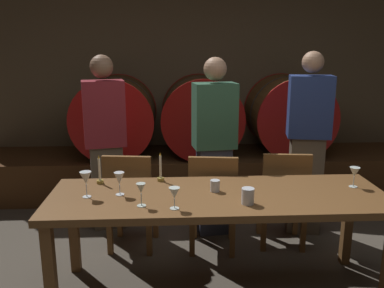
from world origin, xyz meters
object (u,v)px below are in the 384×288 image
at_px(chair_left, 131,197).
at_px(guest_left, 105,142).
at_px(dining_table, 218,204).
at_px(cup_right, 248,196).
at_px(candle_right, 161,173).
at_px(guest_center, 214,146).
at_px(wine_glass_far_right, 354,173).
at_px(wine_glass_far_left, 86,179).
at_px(chair_right, 283,194).
at_px(wine_glass_center, 141,189).
at_px(wine_glass_right, 174,194).
at_px(wine_barrel_left, 116,116).
at_px(wine_barrel_center, 201,116).
at_px(chair_center, 213,198).
at_px(candle_left, 100,176).
at_px(cup_left, 215,186).
at_px(wine_glass_left, 119,179).
at_px(wine_barrel_right, 288,115).
at_px(guest_right, 307,143).

bearing_deg(chair_left, guest_left, -54.16).
xyz_separation_m(dining_table, cup_right, (0.17, -0.19, 0.13)).
bearing_deg(cup_right, candle_right, 139.78).
distance_m(dining_table, guest_center, 0.98).
bearing_deg(wine_glass_far_right, wine_glass_far_left, -176.87).
distance_m(chair_right, wine_glass_center, 1.48).
bearing_deg(wine_glass_right, guest_center, 72.63).
bearing_deg(wine_barrel_left, wine_glass_far_right, -45.15).
distance_m(wine_barrel_center, dining_table, 2.08).
xyz_separation_m(guest_left, candle_right, (0.54, -0.85, -0.05)).
bearing_deg(dining_table, wine_barrel_center, 89.25).
bearing_deg(chair_right, guest_center, -23.86).
bearing_deg(guest_center, wine_barrel_left, -54.75).
xyz_separation_m(guest_center, wine_glass_right, (-0.38, -1.21, 0.00)).
height_order(chair_left, wine_glass_right, wine_glass_right).
relative_size(chair_right, wine_glass_far_left, 4.88).
xyz_separation_m(chair_center, wine_glass_center, (-0.54, -0.77, 0.37)).
xyz_separation_m(chair_right, wine_glass_far_left, (-1.55, -0.65, 0.39)).
bearing_deg(wine_glass_far_right, wine_glass_center, -169.49).
xyz_separation_m(chair_center, wine_glass_right, (-0.33, -0.83, 0.36)).
xyz_separation_m(dining_table, guest_center, (0.07, 0.97, 0.17)).
distance_m(wine_glass_right, wine_glass_far_right, 1.35).
distance_m(chair_right, guest_left, 1.71).
height_order(candle_left, wine_glass_center, candle_left).
bearing_deg(guest_left, cup_left, 117.78).
distance_m(candle_left, wine_glass_far_right, 1.86).
height_order(candle_right, wine_glass_right, candle_right).
xyz_separation_m(chair_left, wine_glass_far_left, (-0.23, -0.66, 0.39)).
bearing_deg(wine_glass_left, cup_right, -13.73).
relative_size(dining_table, guest_center, 1.42).
distance_m(wine_barrel_right, guest_left, 2.22).
bearing_deg(wine_barrel_left, candle_right, -72.47).
distance_m(candle_right, cup_left, 0.46).
distance_m(guest_center, candle_right, 0.82).
bearing_deg(candle_left, wine_barrel_right, 43.02).
relative_size(wine_glass_right, wine_glass_far_right, 0.95).
bearing_deg(wine_glass_center, wine_glass_right, -14.65).
height_order(guest_left, wine_glass_left, guest_left).
relative_size(chair_right, cup_right, 8.27).
distance_m(guest_center, wine_glass_far_right, 1.27).
bearing_deg(guest_right, candle_left, 31.35).
relative_size(guest_right, wine_glass_center, 11.12).
distance_m(guest_right, wine_glass_right, 1.72).
bearing_deg(chair_right, chair_center, 11.01).
height_order(wine_barrel_right, chair_left, wine_barrel_right).
bearing_deg(wine_glass_right, wine_glass_far_right, 14.47).
xyz_separation_m(wine_glass_far_left, wine_glass_center, (0.38, -0.18, -0.02)).
xyz_separation_m(guest_center, wine_glass_left, (-0.75, -0.95, 0.02)).
distance_m(guest_left, guest_right, 1.89).
bearing_deg(wine_barrel_center, candle_left, -116.15).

